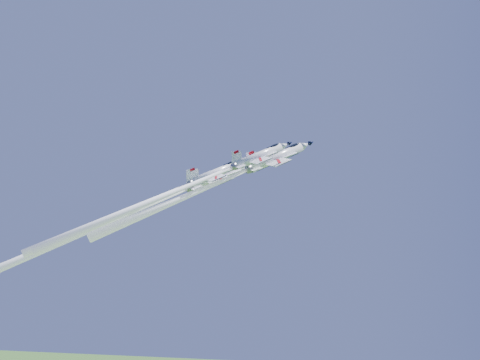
% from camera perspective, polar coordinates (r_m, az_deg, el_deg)
% --- Properties ---
extents(jet_lead, '(32.21, 25.21, 32.29)m').
position_cam_1_polar(jet_lead, '(108.59, -2.51, -0.33)').
color(jet_lead, white).
extents(jet_left, '(45.81, 37.04, 54.41)m').
position_cam_1_polar(jet_left, '(109.99, -14.32, -4.57)').
color(jet_left, white).
extents(jet_right, '(32.21, 25.79, 36.31)m').
position_cam_1_polar(jet_right, '(101.55, -6.28, -0.94)').
color(jet_right, white).
extents(jet_slot, '(28.64, 22.68, 30.40)m').
position_cam_1_polar(jet_slot, '(104.42, -9.49, -2.15)').
color(jet_slot, white).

